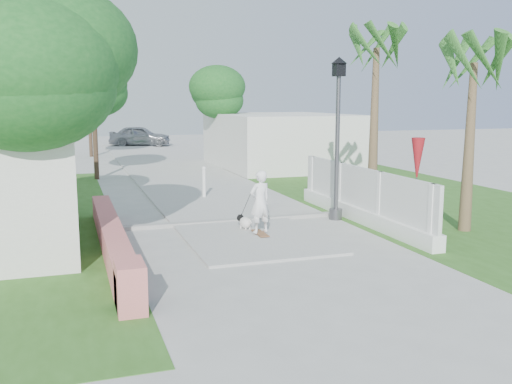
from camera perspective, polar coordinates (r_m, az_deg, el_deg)
name	(u,v)px	position (r m, az deg, el deg)	size (l,w,h in m)	color
ground	(326,293)	(10.10, 6.99, -9.97)	(90.00, 90.00, 0.00)	#B7B7B2
path_strip	(155,166)	(29.08, -10.11, 2.62)	(3.20, 36.00, 0.06)	#B7B7B2
curb	(231,221)	(15.52, -2.52, -2.90)	(6.50, 0.25, 0.10)	#999993
grass_right	(411,197)	(20.26, 15.25, -0.48)	(8.00, 20.00, 0.01)	#325F1E
pink_wall	(113,242)	(12.55, -14.08, -4.88)	(0.45, 8.20, 0.80)	#DD7471
lattice_fence	(361,202)	(15.80, 10.43, -1.01)	(0.35, 7.00, 1.50)	white
building_right	(281,140)	(28.54, 2.47, 5.19)	(6.00, 8.00, 2.60)	silver
street_lamp	(338,132)	(15.78, 8.15, 5.93)	(0.44, 0.44, 4.44)	#59595E
bollard	(204,181)	(19.29, -5.22, 1.07)	(0.14, 0.14, 1.09)	white
patio_umbrella	(417,161)	(15.94, 15.84, 3.04)	(0.36, 0.36, 2.30)	#59595E
tree_left_near	(43,72)	(11.60, -20.48, 11.18)	(3.60, 3.60, 5.28)	#4C3826
tree_left_mid	(12,93)	(17.14, -23.20, 9.12)	(3.20, 3.20, 4.85)	#4C3826
tree_path_left	(93,87)	(24.61, -15.95, 10.08)	(3.40, 3.40, 5.23)	#4C3826
tree_path_right	(216,96)	(29.51, -4.02, 9.58)	(3.00, 3.00, 4.79)	#4C3826
tree_path_far	(89,90)	(34.61, -16.39, 9.72)	(3.20, 3.20, 5.17)	#4C3826
palm_far	(376,59)	(17.49, 11.93, 12.89)	(1.80, 1.80, 5.30)	brown
palm_near	(474,73)	(15.19, 20.93, 11.07)	(1.80, 1.80, 4.70)	brown
skateboarder	(259,203)	(13.84, 0.25, -1.07)	(0.63, 1.32, 1.63)	brown
dog	(244,222)	(14.54, -1.17, -3.01)	(0.40, 0.59, 0.42)	white
parked_car	(140,136)	(41.85, -11.53, 5.52)	(1.73, 4.29, 1.46)	#B5B6BD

